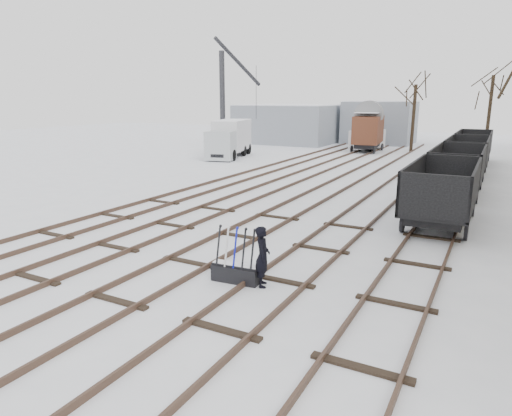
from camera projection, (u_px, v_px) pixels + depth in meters
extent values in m
plane|color=white|center=(190.00, 263.00, 13.59)|extent=(120.00, 120.00, 0.00)
cube|color=black|center=(236.00, 175.00, 28.65)|extent=(0.07, 52.00, 0.15)
cube|color=black|center=(256.00, 177.00, 27.99)|extent=(0.07, 52.00, 0.15)
cube|color=black|center=(97.00, 222.00, 18.04)|extent=(1.90, 0.20, 0.08)
cube|color=black|center=(279.00, 179.00, 27.27)|extent=(0.07, 52.00, 0.15)
cube|color=black|center=(301.00, 181.00, 26.61)|extent=(0.07, 52.00, 0.15)
cube|color=black|center=(156.00, 232.00, 16.67)|extent=(1.90, 0.20, 0.08)
cube|color=black|center=(326.00, 183.00, 25.90)|extent=(0.07, 52.00, 0.15)
cube|color=black|center=(351.00, 185.00, 25.24)|extent=(0.07, 52.00, 0.15)
cube|color=black|center=(226.00, 244.00, 15.29)|extent=(1.90, 0.20, 0.08)
cube|color=black|center=(379.00, 188.00, 24.52)|extent=(0.07, 52.00, 0.15)
cube|color=black|center=(407.00, 190.00, 23.86)|extent=(0.07, 52.00, 0.15)
cube|color=black|center=(309.00, 258.00, 13.92)|extent=(1.90, 0.20, 0.08)
cube|color=black|center=(439.00, 193.00, 23.15)|extent=(0.07, 52.00, 0.15)
cube|color=black|center=(470.00, 196.00, 22.49)|extent=(0.07, 52.00, 0.15)
cube|color=black|center=(411.00, 276.00, 12.54)|extent=(1.90, 0.20, 0.08)
cube|color=gray|center=(288.00, 124.00, 49.93)|extent=(10.00, 8.00, 4.00)
cube|color=white|center=(289.00, 105.00, 49.45)|extent=(9.80, 7.84, 0.10)
cube|color=gray|center=(380.00, 123.00, 49.19)|extent=(7.00, 6.00, 4.40)
cube|color=white|center=(381.00, 101.00, 48.66)|extent=(6.86, 5.88, 0.10)
cube|color=black|center=(236.00, 274.00, 12.16)|extent=(1.33, 0.52, 0.44)
cube|color=black|center=(236.00, 265.00, 12.11)|extent=(1.32, 0.40, 0.06)
cube|color=white|center=(236.00, 264.00, 12.10)|extent=(1.27, 0.36, 0.03)
cylinder|color=black|center=(219.00, 246.00, 12.19)|extent=(0.08, 0.32, 1.08)
cylinder|color=silver|center=(227.00, 247.00, 12.09)|extent=(0.08, 0.32, 1.08)
cylinder|color=#0C13A4|center=(236.00, 248.00, 11.99)|extent=(0.08, 0.32, 1.08)
cylinder|color=black|center=(244.00, 249.00, 11.90)|extent=(0.08, 0.32, 1.08)
cylinder|color=black|center=(253.00, 250.00, 11.80)|extent=(0.08, 0.32, 1.08)
imported|color=black|center=(263.00, 256.00, 11.77)|extent=(0.61, 0.70, 1.62)
cube|color=black|center=(441.00, 208.00, 17.69)|extent=(1.86, 5.13, 0.39)
cube|color=black|center=(441.00, 203.00, 17.65)|extent=(2.33, 5.83, 0.12)
cube|color=black|center=(413.00, 181.00, 17.98)|extent=(0.10, 5.83, 1.55)
cube|color=black|center=(475.00, 186.00, 16.95)|extent=(0.10, 5.83, 1.55)
cube|color=white|center=(441.00, 201.00, 17.62)|extent=(2.10, 5.59, 0.06)
cylinder|color=black|center=(402.00, 223.00, 16.65)|extent=(0.12, 0.68, 0.68)
cylinder|color=black|center=(473.00, 208.00, 18.87)|extent=(0.12, 0.68, 0.68)
cube|color=black|center=(456.00, 182.00, 23.18)|extent=(1.86, 5.13, 0.39)
cube|color=black|center=(457.00, 178.00, 23.13)|extent=(2.33, 5.83, 0.12)
cube|color=black|center=(435.00, 162.00, 23.46)|extent=(0.10, 5.83, 1.55)
cube|color=black|center=(483.00, 164.00, 22.44)|extent=(0.10, 5.83, 1.55)
cube|color=white|center=(457.00, 176.00, 23.11)|extent=(2.10, 5.59, 0.06)
cylinder|color=black|center=(428.00, 192.00, 22.14)|extent=(0.12, 0.68, 0.68)
cylinder|color=black|center=(481.00, 184.00, 24.36)|extent=(0.12, 0.68, 0.68)
cube|color=black|center=(466.00, 166.00, 28.66)|extent=(1.86, 5.13, 0.39)
cube|color=black|center=(466.00, 163.00, 28.62)|extent=(2.33, 5.83, 0.12)
cube|color=black|center=(448.00, 150.00, 28.95)|extent=(0.10, 5.83, 1.55)
cube|color=black|center=(487.00, 151.00, 27.92)|extent=(0.10, 5.83, 1.55)
cube|color=white|center=(466.00, 161.00, 28.60)|extent=(2.10, 5.59, 0.06)
cylinder|color=black|center=(444.00, 173.00, 27.62)|extent=(0.12, 0.68, 0.68)
cylinder|color=black|center=(485.00, 168.00, 29.84)|extent=(0.12, 0.68, 0.68)
cube|color=black|center=(472.00, 155.00, 34.15)|extent=(1.86, 5.13, 0.39)
cube|color=black|center=(473.00, 152.00, 34.10)|extent=(2.33, 5.83, 0.12)
cube|color=black|center=(457.00, 141.00, 34.43)|extent=(0.10, 5.83, 1.55)
cube|color=black|center=(490.00, 143.00, 33.41)|extent=(0.10, 5.83, 1.55)
cube|color=white|center=(473.00, 151.00, 34.08)|extent=(2.10, 5.59, 0.06)
cylinder|color=black|center=(454.00, 161.00, 33.11)|extent=(0.12, 0.68, 0.68)
cylinder|color=black|center=(489.00, 157.00, 35.33)|extent=(0.12, 0.68, 0.68)
cube|color=black|center=(367.00, 145.00, 41.76)|extent=(2.23, 4.26, 0.37)
cube|color=#4B2516|center=(368.00, 129.00, 41.43)|extent=(2.73, 4.86, 2.42)
cube|color=white|center=(369.00, 112.00, 41.07)|extent=(2.48, 4.61, 0.04)
cylinder|color=black|center=(352.00, 149.00, 41.02)|extent=(0.11, 0.65, 0.65)
cylinder|color=black|center=(382.00, 147.00, 42.63)|extent=(0.11, 0.65, 0.65)
cube|color=black|center=(230.00, 151.00, 37.88)|extent=(2.67, 6.72, 0.26)
cube|color=#A7ADB0|center=(213.00, 145.00, 35.61)|extent=(2.47, 2.22, 2.19)
cube|color=silver|center=(234.00, 135.00, 38.18)|extent=(3.25, 4.96, 2.46)
cube|color=white|center=(234.00, 120.00, 37.89)|extent=(3.19, 4.86, 0.04)
cylinder|color=black|center=(205.00, 154.00, 36.38)|extent=(0.26, 0.88, 0.88)
cylinder|color=black|center=(254.00, 149.00, 39.55)|extent=(0.26, 0.88, 0.88)
cube|color=silver|center=(367.00, 139.00, 43.57)|extent=(2.64, 4.41, 1.69)
cube|color=white|center=(368.00, 130.00, 43.37)|extent=(2.57, 4.31, 0.04)
cylinder|color=black|center=(354.00, 147.00, 42.98)|extent=(0.21, 0.66, 0.66)
cylinder|color=black|center=(379.00, 145.00, 44.45)|extent=(0.21, 0.66, 0.66)
cube|color=#2A2A2F|center=(223.00, 147.00, 41.74)|extent=(2.47, 2.47, 0.88)
cylinder|color=#2A2A2F|center=(222.00, 102.00, 40.80)|extent=(0.48, 0.48, 8.81)
cylinder|color=#2A2A2F|center=(233.00, 63.00, 41.67)|extent=(1.92, 5.46, 4.06)
cylinder|color=black|center=(246.00, 93.00, 44.28)|extent=(0.04, 0.04, 4.95)
cylinder|color=black|center=(413.00, 118.00, 41.32)|extent=(0.30, 0.30, 5.97)
cylinder|color=black|center=(489.00, 114.00, 41.40)|extent=(0.30, 0.30, 6.78)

